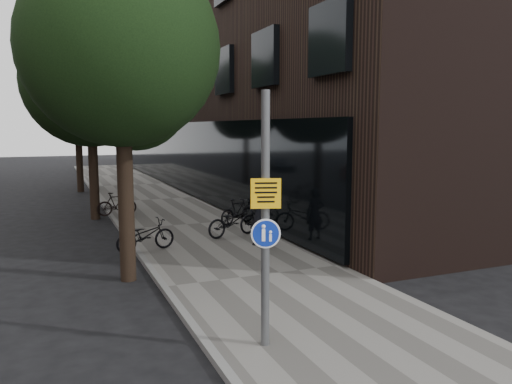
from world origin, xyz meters
TOP-DOWN VIEW (x-y plane):
  - ground at (0.00, 0.00)m, footprint 120.00×120.00m
  - sidewalk at (0.25, 10.00)m, footprint 4.50×60.00m
  - curb_edge at (-2.00, 10.00)m, footprint 0.15×60.00m
  - building_right_dark_brick at (8.50, 22.00)m, footprint 12.00×40.00m
  - street_tree_near at (-2.53, 4.64)m, footprint 4.40×4.40m
  - street_tree_mid at (-2.53, 13.14)m, footprint 5.00×5.00m
  - street_tree_far at (-2.53, 22.14)m, footprint 5.00×5.00m
  - signpost at (-1.16, -0.16)m, footprint 0.45×0.17m
  - pedestrian at (1.40, 6.14)m, footprint 0.59×0.40m
  - parked_bike_facade_near at (1.09, 7.51)m, footprint 1.95×1.13m
  - parked_bike_facade_far at (1.94, 9.34)m, footprint 1.58×0.94m
  - parked_bike_curb_near at (-1.80, 6.66)m, footprint 1.78×0.94m
  - parked_bike_curb_far at (-1.80, 12.78)m, footprint 1.55×0.55m

SIDE VIEW (x-z plane):
  - ground at x=0.00m, z-range 0.00..0.00m
  - sidewalk at x=0.25m, z-range 0.00..0.12m
  - curb_edge at x=-2.00m, z-range 0.00..0.13m
  - parked_bike_curb_near at x=-1.80m, z-range 0.12..1.01m
  - parked_bike_facade_far at x=1.94m, z-range 0.12..1.04m
  - parked_bike_curb_far at x=-1.80m, z-range 0.12..1.04m
  - parked_bike_facade_near at x=1.09m, z-range 0.12..1.09m
  - pedestrian at x=1.40m, z-range 0.12..1.71m
  - signpost at x=-1.16m, z-range 0.14..4.12m
  - street_tree_near at x=-2.53m, z-range 1.36..8.86m
  - street_tree_mid at x=-2.53m, z-range 1.21..9.01m
  - street_tree_far at x=-2.53m, z-range 1.21..9.01m
  - building_right_dark_brick at x=8.50m, z-range 0.00..18.00m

